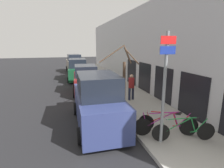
% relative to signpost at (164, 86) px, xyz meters
% --- Properties ---
extents(ground_plane, '(80.00, 80.00, 0.00)m').
position_rel_signpost_xyz_m(ground_plane, '(-1.64, 8.07, -2.25)').
color(ground_plane, black).
extents(sidewalk_curb, '(3.20, 32.00, 0.15)m').
position_rel_signpost_xyz_m(sidewalk_curb, '(0.96, 10.87, -2.17)').
color(sidewalk_curb, '#9E9B93').
rests_on(sidewalk_curb, ground).
extents(building_facade, '(0.23, 32.00, 6.50)m').
position_rel_signpost_xyz_m(building_facade, '(2.71, 10.78, 0.97)').
color(building_facade, '#BCBCC1').
rests_on(building_facade, ground).
extents(signpost, '(0.56, 0.13, 3.87)m').
position_rel_signpost_xyz_m(signpost, '(0.00, 0.00, 0.00)').
color(signpost, gray).
rests_on(signpost, sidewalk_curb).
extents(bicycle_0, '(2.30, 0.63, 0.91)m').
position_rel_signpost_xyz_m(bicycle_0, '(0.83, -0.14, -1.71)').
color(bicycle_0, black).
rests_on(bicycle_0, sidewalk_curb).
extents(bicycle_1, '(2.47, 0.70, 0.97)m').
position_rel_signpost_xyz_m(bicycle_1, '(0.44, 0.39, -1.69)').
color(bicycle_1, black).
rests_on(bicycle_1, sidewalk_curb).
extents(bicycle_2, '(1.87, 1.25, 0.87)m').
position_rel_signpost_xyz_m(bicycle_2, '(0.58, 0.58, -1.72)').
color(bicycle_2, black).
rests_on(bicycle_2, sidewalk_curb).
extents(parked_car_0, '(2.10, 4.74, 2.38)m').
position_rel_signpost_xyz_m(parked_car_0, '(-1.86, 2.30, -1.17)').
color(parked_car_0, navy).
rests_on(parked_car_0, ground).
extents(parked_car_1, '(2.13, 4.25, 2.10)m').
position_rel_signpost_xyz_m(parked_car_1, '(-1.69, 8.03, -1.29)').
color(parked_car_1, maroon).
rests_on(parked_car_1, ground).
extents(parked_car_2, '(2.23, 4.81, 2.19)m').
position_rel_signpost_xyz_m(parked_car_2, '(-1.88, 13.29, -1.26)').
color(parked_car_2, '#144728').
rests_on(parked_car_2, ground).
extents(parked_car_3, '(2.14, 4.39, 2.35)m').
position_rel_signpost_xyz_m(parked_car_3, '(-1.88, 18.71, -1.17)').
color(parked_car_3, gray).
rests_on(parked_car_3, ground).
extents(pedestrian_near, '(0.42, 0.36, 1.64)m').
position_rel_signpost_xyz_m(pedestrian_near, '(0.80, 4.93, -1.15)').
color(pedestrian_near, '#1E2338').
rests_on(pedestrian_near, sidewalk_curb).
extents(street_tree, '(1.73, 1.48, 3.45)m').
position_rel_signpost_xyz_m(street_tree, '(-0.33, 3.17, -0.43)').
color(street_tree, '#4C3828').
rests_on(street_tree, sidewalk_curb).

